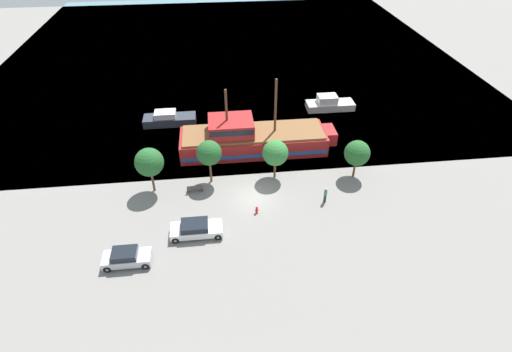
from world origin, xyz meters
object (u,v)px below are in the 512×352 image
at_px(bench_promenade_east, 195,188).
at_px(pedestrian_walking_near, 325,195).
at_px(fire_hydrant, 257,210).
at_px(pirate_ship, 251,139).
at_px(moored_boat_dockside, 169,119).
at_px(moored_boat_outer, 329,104).
at_px(parked_car_curb_mid, 126,257).
at_px(parked_car_curb_front, 196,229).

xyz_separation_m(bench_promenade_east, pedestrian_walking_near, (12.96, -3.07, 0.45)).
distance_m(fire_hydrant, pedestrian_walking_near, 7.03).
relative_size(pirate_ship, moored_boat_dockside, 2.70).
distance_m(moored_boat_dockside, fire_hydrant, 21.00).
height_order(moored_boat_outer, pedestrian_walking_near, moored_boat_outer).
height_order(pirate_ship, parked_car_curb_mid, pirate_ship).
height_order(moored_boat_dockside, parked_car_curb_front, moored_boat_dockside).
height_order(parked_car_curb_mid, bench_promenade_east, parked_car_curb_mid).
xyz_separation_m(pirate_ship, parked_car_curb_front, (-6.42, -13.54, -0.83)).
height_order(moored_boat_dockside, moored_boat_outer, moored_boat_outer).
bearing_deg(parked_car_curb_mid, pedestrian_walking_near, 17.74).
distance_m(bench_promenade_east, pedestrian_walking_near, 13.33).
xyz_separation_m(parked_car_curb_front, parked_car_curb_mid, (-5.76, -2.78, 0.01)).
bearing_deg(moored_boat_outer, parked_car_curb_front, -128.84).
bearing_deg(fire_hydrant, pedestrian_walking_near, 7.07).
xyz_separation_m(parked_car_curb_front, pedestrian_walking_near, (12.75, 3.14, 0.18)).
distance_m(moored_boat_dockside, parked_car_curb_front, 21.34).
relative_size(pirate_ship, moored_boat_outer, 2.77).
height_order(fire_hydrant, pedestrian_walking_near, pedestrian_walking_near).
height_order(pirate_ship, parked_car_curb_front, pirate_ship).
relative_size(parked_car_curb_front, fire_hydrant, 6.11).
height_order(parked_car_curb_front, fire_hydrant, parked_car_curb_front).
xyz_separation_m(parked_car_curb_mid, pedestrian_walking_near, (18.51, 5.92, 0.18)).
bearing_deg(pedestrian_walking_near, moored_boat_outer, 74.06).
bearing_deg(pedestrian_walking_near, pirate_ship, 121.35).
bearing_deg(parked_car_curb_front, moored_boat_outer, 51.16).
bearing_deg(parked_car_curb_mid, parked_car_curb_front, 25.73).
bearing_deg(parked_car_curb_mid, moored_boat_dockside, 85.03).
height_order(moored_boat_dockside, pedestrian_walking_near, moored_boat_dockside).
bearing_deg(pirate_ship, bench_promenade_east, -132.14).
bearing_deg(fire_hydrant, bench_promenade_east, 146.76).
height_order(parked_car_curb_mid, pedestrian_walking_near, pedestrian_walking_near).
bearing_deg(fire_hydrant, moored_boat_dockside, 116.86).
relative_size(moored_boat_outer, parked_car_curb_mid, 1.66).
relative_size(moored_boat_outer, parked_car_curb_front, 1.41).
bearing_deg(moored_boat_outer, moored_boat_dockside, -175.35).
relative_size(parked_car_curb_front, pedestrian_walking_near, 2.70).
relative_size(moored_boat_dockside, parked_car_curb_mid, 1.70).
bearing_deg(pirate_ship, parked_car_curb_mid, -126.74).
xyz_separation_m(pirate_ship, moored_boat_outer, (11.95, 9.27, -0.78)).
height_order(pirate_ship, fire_hydrant, pirate_ship).
bearing_deg(moored_boat_dockside, moored_boat_outer, 4.65).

